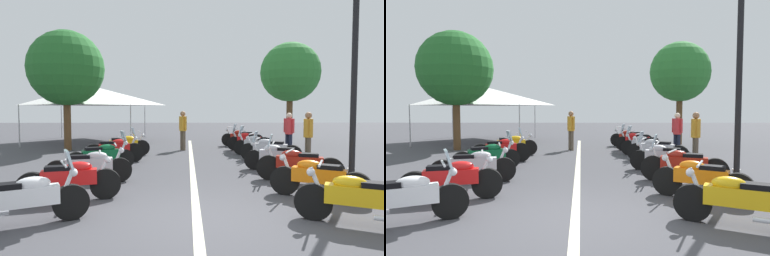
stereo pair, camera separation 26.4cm
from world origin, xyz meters
TOP-DOWN VIEW (x-y plane):
  - ground_plane at (0.00, 0.00)m, footprint 80.00×80.00m
  - lane_centre_stripe at (4.48, 0.00)m, footprint 19.21×0.16m
  - motorcycle_left_row_0 at (-0.24, 2.77)m, footprint 1.12×1.93m
  - motorcycle_left_row_1 at (1.21, 2.53)m, footprint 0.80×2.00m
  - motorcycle_left_row_2 at (2.80, 2.60)m, footprint 0.83×2.07m
  - motorcycle_left_row_3 at (4.58, 2.76)m, footprint 1.10×1.90m
  - motorcycle_left_row_4 at (6.02, 2.67)m, footprint 0.84×2.00m
  - motorcycle_left_row_5 at (7.62, 2.67)m, footprint 0.84×2.03m
  - motorcycle_right_row_0 at (-0.29, -2.60)m, footprint 1.09×1.92m
  - motorcycle_right_row_1 at (1.32, -2.56)m, footprint 1.14×1.82m
  - motorcycle_right_row_2 at (2.94, -2.69)m, footprint 0.94×2.10m
  - motorcycle_right_row_3 at (4.38, -2.56)m, footprint 1.03×1.95m
  - motorcycle_right_row_4 at (6.16, -2.77)m, footprint 1.16×2.00m
  - motorcycle_right_row_5 at (7.65, -2.65)m, footprint 1.09×1.89m
  - motorcycle_right_row_6 at (9.21, -2.59)m, footprint 0.95×1.92m
  - motorcycle_right_row_7 at (10.80, -2.56)m, footprint 1.19×1.98m
  - street_lamp_twin_globe at (2.47, -3.86)m, footprint 0.32×1.22m
  - traffic_cone_0 at (2.76, -3.99)m, footprint 0.36×0.36m
  - bystander_0 at (6.11, -4.12)m, footprint 0.53×0.32m
  - bystander_2 at (9.48, 0.35)m, footprint 0.44×0.35m
  - bystander_3 at (7.94, -4.01)m, footprint 0.46×0.33m
  - roadside_tree_0 at (9.55, 5.59)m, footprint 3.36×3.36m
  - roadside_tree_1 at (12.04, -5.30)m, footprint 3.12×3.12m
  - event_tent at (13.48, 5.66)m, footprint 6.05×6.05m

SIDE VIEW (x-z plane):
  - ground_plane at x=0.00m, z-range 0.00..0.00m
  - lane_centre_stripe at x=4.48m, z-range 0.00..0.01m
  - traffic_cone_0 at x=2.76m, z-range -0.02..0.60m
  - motorcycle_right_row_0 at x=-0.29m, z-range -0.04..0.95m
  - motorcycle_right_row_1 at x=1.32m, z-range -0.04..0.95m
  - motorcycle_left_row_2 at x=2.80m, z-range -0.04..0.95m
  - motorcycle_left_row_1 at x=1.21m, z-range -0.04..0.95m
  - motorcycle_left_row_5 at x=7.62m, z-range -0.04..0.95m
  - motorcycle_right_row_4 at x=6.16m, z-range -0.04..0.96m
  - motorcycle_left_row_0 at x=-0.24m, z-range -0.14..1.05m
  - motorcycle_right_row_3 at x=4.38m, z-range -0.14..1.06m
  - motorcycle_right_row_5 at x=7.65m, z-range -0.14..1.06m
  - motorcycle_left_row_3 at x=4.58m, z-range -0.14..1.06m
  - motorcycle_right_row_7 at x=10.80m, z-range -0.04..0.96m
  - motorcycle_right_row_6 at x=9.21m, z-range -0.14..1.07m
  - motorcycle_right_row_2 at x=2.94m, z-range -0.14..1.08m
  - motorcycle_left_row_4 at x=6.02m, z-range -0.14..1.09m
  - bystander_3 at x=7.94m, z-range 0.15..1.87m
  - bystander_0 at x=6.11m, z-range 0.16..1.93m
  - bystander_2 at x=9.48m, z-range 0.16..1.95m
  - event_tent at x=13.48m, z-range 1.05..4.25m
  - street_lamp_twin_globe at x=2.47m, z-range 0.91..5.97m
  - roadside_tree_0 at x=9.55m, z-range 1.00..6.39m
  - roadside_tree_1 at x=12.04m, z-range 1.11..6.51m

